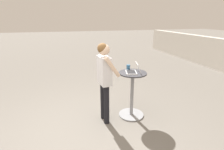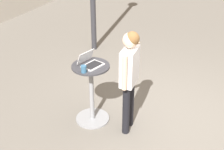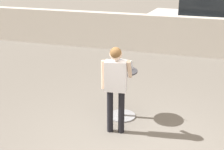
{
  "view_description": "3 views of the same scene",
  "coord_description": "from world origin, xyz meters",
  "px_view_note": "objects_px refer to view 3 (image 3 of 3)",
  "views": [
    {
      "loc": [
        2.62,
        -0.21,
        2.04
      ],
      "look_at": [
        -0.54,
        0.66,
        0.95
      ],
      "focal_mm": 28.0,
      "sensor_mm": 36.0,
      "label": 1
    },
    {
      "loc": [
        -3.99,
        -1.01,
        3.11
      ],
      "look_at": [
        -0.66,
        0.66,
        1.0
      ],
      "focal_mm": 50.0,
      "sensor_mm": 36.0,
      "label": 2
    },
    {
      "loc": [
        0.97,
        -4.27,
        2.97
      ],
      "look_at": [
        -0.6,
        0.7,
        1.01
      ],
      "focal_mm": 50.0,
      "sensor_mm": 36.0,
      "label": 3
    }
  ],
  "objects_px": {
    "laptop": "(123,68)",
    "parked_car_further_down": "(208,20)",
    "coffee_mug": "(111,67)",
    "cafe_table": "(122,93)",
    "standing_person": "(116,80)"
  },
  "relations": [
    {
      "from": "laptop",
      "to": "coffee_mug",
      "type": "xyz_separation_m",
      "value": [
        -0.23,
        -0.03,
        0.01
      ]
    },
    {
      "from": "laptop",
      "to": "standing_person",
      "type": "relative_size",
      "value": 0.23
    },
    {
      "from": "cafe_table",
      "to": "parked_car_further_down",
      "type": "bearing_deg",
      "value": 77.5
    },
    {
      "from": "laptop",
      "to": "standing_person",
      "type": "xyz_separation_m",
      "value": [
        0.03,
        -0.61,
        -0.02
      ]
    },
    {
      "from": "laptop",
      "to": "coffee_mug",
      "type": "relative_size",
      "value": 3.1
    },
    {
      "from": "laptop",
      "to": "parked_car_further_down",
      "type": "xyz_separation_m",
      "value": [
        1.41,
        6.38,
        -0.16
      ]
    },
    {
      "from": "laptop",
      "to": "coffee_mug",
      "type": "height_order",
      "value": "laptop"
    },
    {
      "from": "cafe_table",
      "to": "coffee_mug",
      "type": "height_order",
      "value": "coffee_mug"
    },
    {
      "from": "coffee_mug",
      "to": "parked_car_further_down",
      "type": "bearing_deg",
      "value": 75.68
    },
    {
      "from": "cafe_table",
      "to": "laptop",
      "type": "bearing_deg",
      "value": 43.52
    },
    {
      "from": "standing_person",
      "to": "coffee_mug",
      "type": "bearing_deg",
      "value": 114.33
    },
    {
      "from": "coffee_mug",
      "to": "standing_person",
      "type": "xyz_separation_m",
      "value": [
        0.26,
        -0.58,
        -0.03
      ]
    },
    {
      "from": "laptop",
      "to": "parked_car_further_down",
      "type": "bearing_deg",
      "value": 77.57
    },
    {
      "from": "laptop",
      "to": "standing_person",
      "type": "height_order",
      "value": "standing_person"
    },
    {
      "from": "standing_person",
      "to": "parked_car_further_down",
      "type": "xyz_separation_m",
      "value": [
        1.37,
        6.99,
        -0.14
      ]
    }
  ]
}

